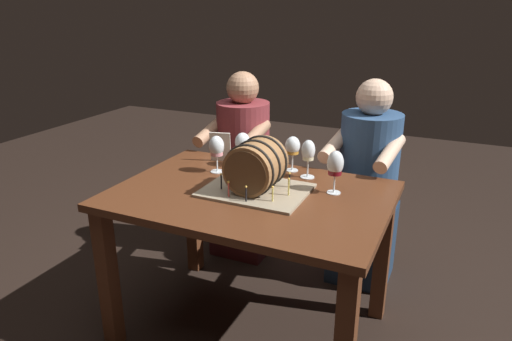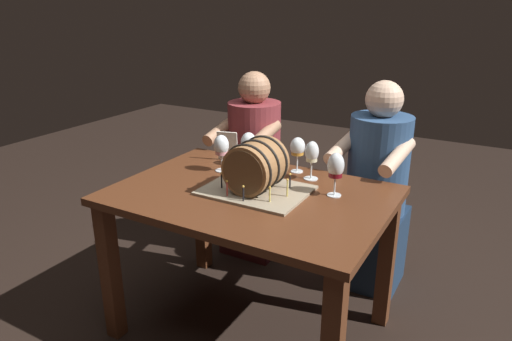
% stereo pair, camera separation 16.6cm
% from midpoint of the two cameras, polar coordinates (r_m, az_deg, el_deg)
% --- Properties ---
extents(ground_plane, '(8.00, 8.00, 0.00)m').
position_cam_midpoint_polar(ground_plane, '(2.46, -2.60, -18.62)').
color(ground_plane, black).
extents(dining_table, '(1.21, 0.85, 0.73)m').
position_cam_midpoint_polar(dining_table, '(2.13, -2.86, -5.61)').
color(dining_table, '#562D19').
rests_on(dining_table, ground).
extents(barrel_cake, '(0.46, 0.35, 0.24)m').
position_cam_midpoint_polar(barrel_cake, '(2.05, -2.31, 0.18)').
color(barrel_cake, gray).
rests_on(barrel_cake, dining_table).
extents(wine_glass_rose, '(0.08, 0.08, 0.19)m').
position_cam_midpoint_polar(wine_glass_rose, '(2.30, -6.90, 2.75)').
color(wine_glass_rose, white).
rests_on(wine_glass_rose, dining_table).
extents(wine_glass_white, '(0.07, 0.07, 0.19)m').
position_cam_midpoint_polar(wine_glass_white, '(2.22, 4.28, 2.19)').
color(wine_glass_white, white).
rests_on(wine_glass_white, dining_table).
extents(wine_glass_red, '(0.07, 0.07, 0.20)m').
position_cam_midpoint_polar(wine_glass_red, '(2.04, 7.38, 0.63)').
color(wine_glass_red, white).
rests_on(wine_glass_red, dining_table).
extents(wine_glass_amber, '(0.07, 0.07, 0.18)m').
position_cam_midpoint_polar(wine_glass_amber, '(2.31, 2.45, 2.84)').
color(wine_glass_amber, white).
rests_on(wine_glass_amber, dining_table).
extents(wine_glass_empty, '(0.08, 0.08, 0.18)m').
position_cam_midpoint_polar(wine_glass_empty, '(2.38, -3.64, 3.35)').
color(wine_glass_empty, white).
rests_on(wine_glass_empty, dining_table).
extents(menu_card, '(0.11, 0.05, 0.16)m').
position_cam_midpoint_polar(menu_card, '(2.47, -6.29, 2.86)').
color(menu_card, silver).
rests_on(menu_card, dining_table).
extents(person_seated_left, '(0.36, 0.46, 1.15)m').
position_cam_midpoint_polar(person_seated_left, '(2.90, -3.20, -0.51)').
color(person_seated_left, '#4C1B1E').
rests_on(person_seated_left, ground).
extents(person_seated_right, '(0.40, 0.49, 1.16)m').
position_cam_midpoint_polar(person_seated_right, '(2.65, 11.54, -2.76)').
color(person_seated_right, '#1B2D46').
rests_on(person_seated_right, ground).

